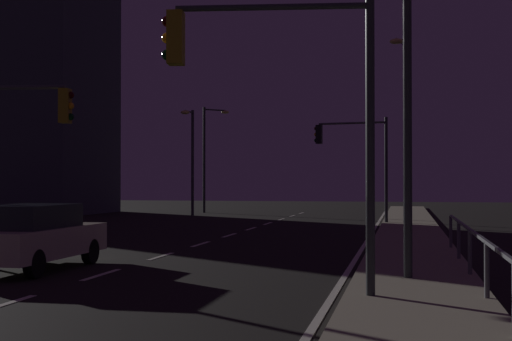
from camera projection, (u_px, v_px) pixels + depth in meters
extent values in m
plane|color=black|center=(167.00, 255.00, 20.42)|extent=(112.00, 112.00, 0.00)
cube|color=gray|center=(413.00, 258.00, 18.99)|extent=(2.57, 77.00, 0.14)
cube|color=silver|center=(4.00, 305.00, 12.10)|extent=(0.14, 2.00, 0.01)
cube|color=silver|center=(101.00, 275.00, 16.02)|extent=(0.14, 2.00, 0.01)
cube|color=silver|center=(161.00, 256.00, 19.93)|extent=(0.14, 2.00, 0.01)
cube|color=silver|center=(201.00, 244.00, 23.85)|extent=(0.14, 2.00, 0.01)
cube|color=silver|center=(229.00, 235.00, 27.76)|extent=(0.14, 2.00, 0.01)
cube|color=silver|center=(251.00, 229.00, 31.68)|extent=(0.14, 2.00, 0.01)
cube|color=silver|center=(268.00, 223.00, 35.59)|extent=(0.14, 2.00, 0.01)
cube|color=silver|center=(281.00, 219.00, 39.50)|extent=(0.14, 2.00, 0.01)
cube|color=silver|center=(292.00, 216.00, 43.42)|extent=(0.14, 2.00, 0.01)
cube|color=silver|center=(302.00, 213.00, 47.33)|extent=(0.14, 2.00, 0.01)
cube|color=silver|center=(365.00, 243.00, 24.20)|extent=(0.14, 53.00, 0.01)
cube|color=beige|center=(34.00, 242.00, 16.99)|extent=(1.83, 4.40, 0.70)
cube|color=#1E2328|center=(29.00, 216.00, 16.75)|extent=(1.61, 2.47, 0.55)
cylinder|color=black|center=(33.00, 250.00, 18.52)|extent=(0.22, 0.64, 0.64)
cylinder|color=black|center=(90.00, 251.00, 18.20)|extent=(0.22, 0.64, 0.64)
cylinder|color=black|center=(34.00, 264.00, 15.44)|extent=(0.22, 0.64, 0.64)
cylinder|color=#2D3033|center=(386.00, 170.00, 34.48)|extent=(0.16, 0.16, 5.14)
cylinder|color=#4C4C51|center=(352.00, 123.00, 35.10)|extent=(3.36, 0.60, 0.11)
cube|color=black|center=(319.00, 134.00, 35.67)|extent=(0.33, 0.38, 0.95)
sphere|color=black|center=(316.00, 129.00, 35.73)|extent=(0.20, 0.20, 0.20)
sphere|color=orange|center=(316.00, 134.00, 35.73)|extent=(0.20, 0.20, 0.20)
sphere|color=black|center=(316.00, 140.00, 35.72)|extent=(0.20, 0.20, 0.20)
cylinder|color=#38383D|center=(1.00, 88.00, 19.68)|extent=(3.69, 0.52, 0.11)
cube|color=olive|center=(65.00, 106.00, 19.50)|extent=(0.32, 0.37, 0.95)
sphere|color=black|center=(71.00, 95.00, 19.49)|extent=(0.20, 0.20, 0.20)
sphere|color=orange|center=(71.00, 106.00, 19.48)|extent=(0.20, 0.20, 0.20)
sphere|color=black|center=(71.00, 117.00, 19.48)|extent=(0.20, 0.20, 0.20)
cylinder|color=#2D3033|center=(370.00, 143.00, 12.32)|extent=(0.16, 0.16, 5.32)
cylinder|color=#2D3033|center=(272.00, 7.00, 12.48)|extent=(3.42, 0.57, 0.11)
cube|color=olive|center=(176.00, 38.00, 12.59)|extent=(0.32, 0.37, 0.95)
sphere|color=black|center=(167.00, 21.00, 12.61)|extent=(0.20, 0.20, 0.20)
sphere|color=orange|center=(167.00, 38.00, 12.60)|extent=(0.20, 0.20, 0.20)
sphere|color=black|center=(167.00, 55.00, 12.60)|extent=(0.20, 0.20, 0.20)
cylinder|color=#4C4C51|center=(406.00, 134.00, 30.60)|extent=(0.18, 0.18, 8.06)
cylinder|color=#38383D|center=(401.00, 42.00, 29.99)|extent=(0.47, 1.47, 0.10)
ellipsoid|color=#F9D172|center=(396.00, 41.00, 29.32)|extent=(0.56, 0.36, 0.24)
cylinder|color=#2D3033|center=(407.00, 112.00, 14.61)|extent=(0.18, 0.18, 6.85)
cylinder|color=#38383D|center=(193.00, 163.00, 43.57)|extent=(0.18, 0.18, 6.54)
cylinder|color=#2D3033|center=(189.00, 112.00, 43.05)|extent=(0.21, 1.21, 0.10)
ellipsoid|color=#F9D172|center=(185.00, 112.00, 42.47)|extent=(0.56, 0.36, 0.24)
cylinder|color=#2D3033|center=(204.00, 160.00, 48.24)|extent=(0.18, 0.18, 7.22)
cylinder|color=#2D3033|center=(215.00, 110.00, 48.74)|extent=(1.25, 1.24, 0.10)
ellipsoid|color=#F9D172|center=(225.00, 112.00, 49.19)|extent=(0.56, 0.36, 0.24)
cylinder|color=#59595E|center=(487.00, 270.00, 12.00)|extent=(0.09, 0.09, 0.95)
cylinder|color=#59595E|center=(470.00, 252.00, 15.08)|extent=(0.09, 0.09, 0.95)
cylinder|color=#59595E|center=(459.00, 240.00, 18.16)|extent=(0.09, 0.09, 0.95)
cylinder|color=#59595E|center=(451.00, 232.00, 21.24)|extent=(0.09, 0.09, 0.95)
cube|color=slate|center=(499.00, 251.00, 10.47)|extent=(0.06, 22.02, 0.06)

